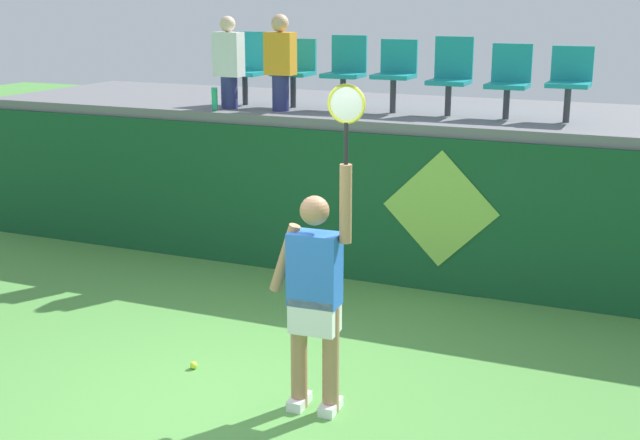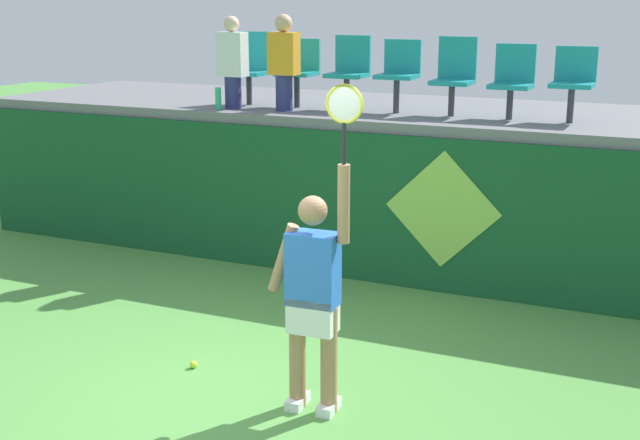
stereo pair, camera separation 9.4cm
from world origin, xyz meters
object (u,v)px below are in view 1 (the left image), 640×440
at_px(stadium_chair_3, 396,71).
at_px(stadium_chair_6, 570,79).
at_px(water_bottle, 215,99).
at_px(stadium_chair_1, 295,68).
at_px(spectator_0, 280,61).
at_px(spectator_1, 229,61).
at_px(tennis_player, 315,292).
at_px(stadium_chair_5, 509,78).
at_px(tennis_ball, 194,365).
at_px(stadium_chair_0, 248,65).
at_px(stadium_chair_4, 451,73).
at_px(stadium_chair_2, 346,68).

relative_size(stadium_chair_3, stadium_chair_6, 1.04).
height_order(water_bottle, stadium_chair_1, stadium_chair_1).
xyz_separation_m(stadium_chair_1, stadium_chair_3, (1.28, 0.00, 0.01)).
bearing_deg(stadium_chair_6, spectator_0, -172.66).
bearing_deg(spectator_1, tennis_player, -52.61).
bearing_deg(spectator_1, stadium_chair_5, 8.32).
height_order(tennis_player, stadium_chair_1, stadium_chair_1).
relative_size(stadium_chair_5, stadium_chair_6, 1.02).
bearing_deg(water_bottle, stadium_chair_6, 9.77).
height_order(tennis_ball, stadium_chair_0, stadium_chair_0).
distance_m(tennis_player, tennis_ball, 1.59).
distance_m(stadium_chair_3, stadium_chair_4, 0.65).
distance_m(water_bottle, spectator_0, 0.91).
xyz_separation_m(stadium_chair_1, stadium_chair_2, (0.65, 0.01, 0.02)).
distance_m(stadium_chair_0, spectator_1, 0.49).
relative_size(stadium_chair_1, stadium_chair_5, 1.01).
bearing_deg(tennis_ball, stadium_chair_2, 91.18).
height_order(stadium_chair_1, stadium_chair_5, stadium_chair_1).
distance_m(water_bottle, stadium_chair_3, 2.16).
height_order(water_bottle, stadium_chair_4, stadium_chair_4).
xyz_separation_m(stadium_chair_0, stadium_chair_4, (2.59, -0.00, -0.01)).
bearing_deg(stadium_chair_2, tennis_player, -71.27).
distance_m(stadium_chair_5, spectator_1, 3.28).
bearing_deg(spectator_0, stadium_chair_3, 18.11).
xyz_separation_m(stadium_chair_4, spectator_0, (-1.93, -0.43, 0.11)).
relative_size(stadium_chair_0, spectator_1, 0.82).
relative_size(tennis_player, water_bottle, 9.39).
relative_size(tennis_ball, stadium_chair_6, 0.08).
bearing_deg(stadium_chair_2, stadium_chair_6, -0.15).
bearing_deg(stadium_chair_1, tennis_player, -63.19).
height_order(spectator_0, spectator_1, spectator_0).
height_order(stadium_chair_4, spectator_0, spectator_0).
height_order(tennis_player, stadium_chair_3, stadium_chair_3).
bearing_deg(stadium_chair_4, stadium_chair_3, -179.12).
relative_size(stadium_chair_1, stadium_chair_2, 0.94).
distance_m(stadium_chair_2, stadium_chair_6, 2.58).
relative_size(stadium_chair_3, stadium_chair_4, 0.95).
height_order(stadium_chair_2, spectator_0, spectator_0).
distance_m(stadium_chair_5, stadium_chair_6, 0.65).
bearing_deg(stadium_chair_6, stadium_chair_5, 179.42).
relative_size(stadium_chair_1, spectator_1, 0.75).
relative_size(stadium_chair_3, spectator_0, 0.74).
height_order(stadium_chair_0, spectator_1, spectator_1).
distance_m(stadium_chair_1, stadium_chair_5, 2.59).
distance_m(tennis_player, stadium_chair_1, 4.60).
bearing_deg(stadium_chair_4, spectator_1, -169.50).
bearing_deg(stadium_chair_0, spectator_0, -32.93).
height_order(tennis_player, spectator_0, spectator_0).
bearing_deg(spectator_1, stadium_chair_4, 10.50).
bearing_deg(stadium_chair_0, stadium_chair_6, -0.17).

